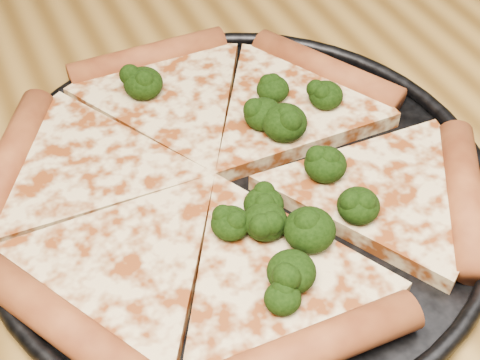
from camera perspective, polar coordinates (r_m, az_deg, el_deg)
name	(u,v)px	position (r m, az deg, el deg)	size (l,w,h in m)	color
dining_table	(155,330)	(0.57, -6.83, -11.85)	(1.20, 0.90, 0.75)	olive
pizza_pan	(240,188)	(0.52, 0.00, -0.62)	(0.37, 0.37, 0.02)	black
pizza	(221,177)	(0.51, -1.55, 0.28)	(0.38, 0.34, 0.03)	beige
broccoli_florets	(276,169)	(0.50, 2.95, 0.86)	(0.16, 0.26, 0.03)	black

